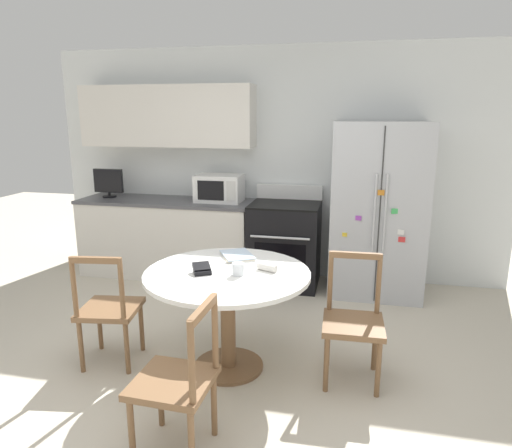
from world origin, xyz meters
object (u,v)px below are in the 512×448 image
(oven_range, at_px, (285,243))
(candle_glass, at_px, (238,270))
(countertop_tv, at_px, (109,182))
(dining_chair_right, at_px, (353,322))
(dining_chair_left, at_px, (109,310))
(wallet, at_px, (202,269))
(microwave, at_px, (219,188))
(dining_chair_near, at_px, (178,382))
(refrigerator, at_px, (378,210))

(oven_range, distance_m, candle_glass, 1.90)
(countertop_tv, height_order, dining_chair_right, countertop_tv)
(dining_chair_left, distance_m, wallet, 0.81)
(microwave, bearing_deg, dining_chair_near, -77.88)
(wallet, bearing_deg, candle_glass, 4.34)
(microwave, xyz_separation_m, countertop_tv, (-1.36, -0.02, 0.03))
(candle_glass, bearing_deg, dining_chair_right, 7.51)
(refrigerator, bearing_deg, wallet, -124.42)
(countertop_tv, relative_size, dining_chair_near, 0.39)
(dining_chair_left, bearing_deg, dining_chair_right, -2.85)
(countertop_tv, bearing_deg, oven_range, -1.06)
(microwave, distance_m, wallet, 2.03)
(wallet, bearing_deg, dining_chair_left, -175.46)
(countertop_tv, distance_m, candle_glass, 2.84)
(refrigerator, height_order, dining_chair_near, refrigerator)
(refrigerator, xyz_separation_m, microwave, (-1.74, 0.09, 0.15))
(dining_chair_near, relative_size, wallet, 5.32)
(refrigerator, relative_size, candle_glass, 20.43)
(oven_range, bearing_deg, dining_chair_near, -93.46)
(refrigerator, xyz_separation_m, countertop_tv, (-3.10, 0.07, 0.18))
(microwave, bearing_deg, candle_glass, -69.57)
(microwave, relative_size, dining_chair_left, 0.57)
(dining_chair_near, distance_m, wallet, 0.92)
(refrigerator, distance_m, dining_chair_near, 2.97)
(dining_chair_near, xyz_separation_m, wallet, (-0.14, 0.83, 0.36))
(candle_glass, bearing_deg, dining_chair_near, -98.10)
(microwave, xyz_separation_m, wallet, (0.46, -1.95, -0.26))
(refrigerator, bearing_deg, dining_chair_left, -136.16)
(refrigerator, bearing_deg, candle_glass, -118.85)
(refrigerator, height_order, wallet, refrigerator)
(dining_chair_near, relative_size, candle_glass, 10.26)
(countertop_tv, bearing_deg, dining_chair_right, -32.04)
(countertop_tv, distance_m, dining_chair_left, 2.36)
(oven_range, bearing_deg, dining_chair_left, -117.79)
(dining_chair_near, relative_size, dining_chair_left, 1.00)
(dining_chair_near, bearing_deg, microwave, 14.24)
(dining_chair_left, distance_m, candle_glass, 1.05)
(countertop_tv, height_order, candle_glass, countertop_tv)
(microwave, xyz_separation_m, candle_glass, (0.72, -1.94, -0.25))
(dining_chair_left, relative_size, candle_glass, 10.26)
(oven_range, relative_size, dining_chair_near, 1.20)
(oven_range, bearing_deg, wallet, -99.13)
(oven_range, bearing_deg, candle_glass, -91.32)
(dining_chair_near, xyz_separation_m, candle_glass, (0.12, 0.85, 0.37))
(oven_range, height_order, microwave, microwave)
(candle_glass, distance_m, wallet, 0.26)
(refrigerator, relative_size, dining_chair_near, 1.99)
(wallet, bearing_deg, microwave, 103.23)
(dining_chair_near, distance_m, dining_chair_right, 1.34)
(dining_chair_near, xyz_separation_m, dining_chair_left, (-0.86, 0.78, 0.00))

